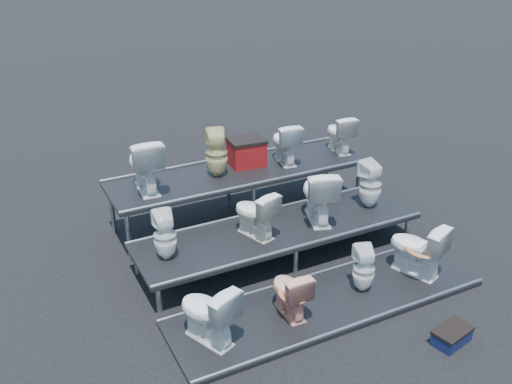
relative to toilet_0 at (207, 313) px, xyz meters
name	(u,v)px	position (x,y,z in m)	size (l,w,h in m)	color
ground	(279,256)	(1.65, 1.30, -0.44)	(80.00, 80.00, 0.00)	black
tier_front	(327,302)	(1.65, 0.00, -0.41)	(4.20, 1.20, 0.06)	black
tier_mid	(279,242)	(1.65, 1.30, -0.21)	(4.20, 1.20, 0.46)	black
tier_back	(240,195)	(1.65, 2.60, -0.01)	(4.20, 1.20, 0.86)	black
toilet_0	(207,313)	(0.00, 0.00, 0.00)	(0.43, 0.75, 0.77)	silver
toilet_1	(290,291)	(1.08, 0.00, -0.06)	(0.36, 0.63, 0.65)	tan
toilet_2	(364,269)	(2.19, 0.00, -0.06)	(0.29, 0.29, 0.64)	silver
toilet_3	(417,248)	(3.07, 0.00, 0.01)	(0.44, 0.77, 0.78)	silver
toilet_4	(165,235)	(-0.04, 1.30, 0.35)	(0.30, 0.31, 0.67)	silver
toilet_5	(255,213)	(1.26, 1.30, 0.36)	(0.39, 0.68, 0.69)	silver
toilet_6	(318,194)	(2.29, 1.30, 0.43)	(0.46, 0.81, 0.83)	silver
toilet_7	(370,184)	(3.24, 1.30, 0.39)	(0.33, 0.34, 0.74)	silver
toilet_8	(144,164)	(0.12, 2.60, 0.83)	(0.46, 0.81, 0.83)	silver
toilet_9	(217,153)	(1.26, 2.60, 0.79)	(0.34, 0.34, 0.75)	#D1C47F
toilet_10	(285,142)	(2.46, 2.60, 0.76)	(0.38, 0.67, 0.69)	silver
toilet_11	(339,133)	(3.53, 2.60, 0.74)	(0.36, 0.64, 0.65)	silver
red_crate	(247,153)	(1.85, 2.78, 0.61)	(0.55, 0.44, 0.39)	maroon
step_stool	(451,337)	(2.55, -1.27, -0.36)	(0.46, 0.27, 0.16)	#0F1536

